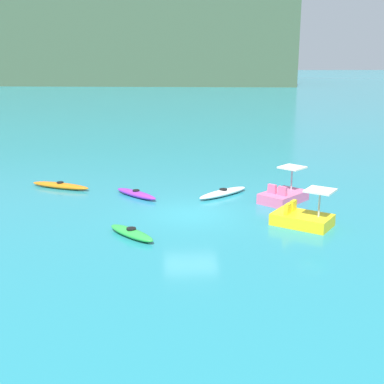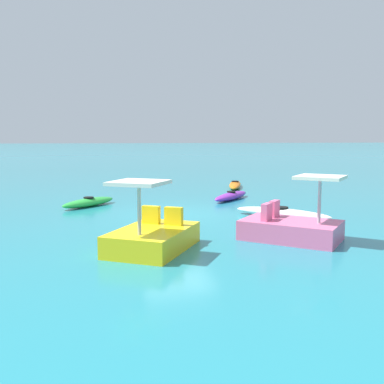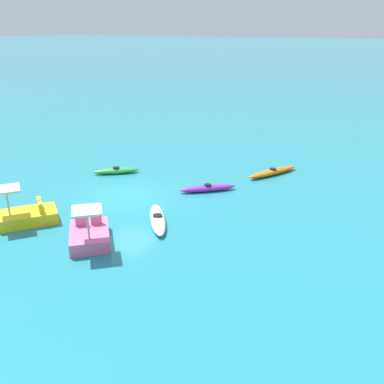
# 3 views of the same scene
# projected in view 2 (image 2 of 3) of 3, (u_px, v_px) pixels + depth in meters

# --- Properties ---
(ground_plane) EXTENTS (600.00, 600.00, 0.00)m
(ground_plane) POSITION_uv_depth(u_px,v_px,m) (177.00, 213.00, 15.00)
(ground_plane) COLOR teal
(kayak_green) EXTENTS (2.16, 2.37, 0.37)m
(kayak_green) POSITION_uv_depth(u_px,v_px,m) (89.00, 202.00, 16.56)
(kayak_green) COLOR green
(kayak_green) RESTS_ON ground_plane
(kayak_orange) EXTENTS (3.50, 2.05, 0.37)m
(kayak_orange) POSITION_uv_depth(u_px,v_px,m) (235.00, 185.00, 22.99)
(kayak_orange) COLOR orange
(kayak_orange) RESTS_ON ground_plane
(kayak_purple) EXTENTS (2.42, 2.54, 0.37)m
(kayak_purple) POSITION_uv_depth(u_px,v_px,m) (231.00, 196.00, 18.40)
(kayak_purple) COLOR purple
(kayak_purple) RESTS_ON ground_plane
(kayak_white) EXTENTS (2.97, 2.54, 0.37)m
(kayak_white) POSITION_uv_depth(u_px,v_px,m) (282.00, 213.00, 14.13)
(kayak_white) COLOR white
(kayak_white) RESTS_ON ground_plane
(pedal_boat_yellow) EXTENTS (2.82, 2.64, 1.68)m
(pedal_boat_yellow) POSITION_uv_depth(u_px,v_px,m) (153.00, 236.00, 10.01)
(pedal_boat_yellow) COLOR yellow
(pedal_boat_yellow) RESTS_ON ground_plane
(pedal_boat_pink) EXTENTS (2.78, 2.74, 1.68)m
(pedal_boat_pink) POSITION_uv_depth(u_px,v_px,m) (292.00, 227.00, 11.03)
(pedal_boat_pink) COLOR pink
(pedal_boat_pink) RESTS_ON ground_plane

